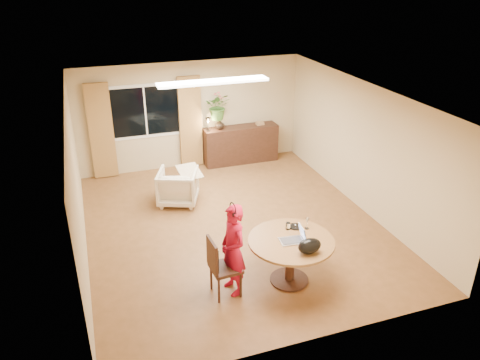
{
  "coord_description": "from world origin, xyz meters",
  "views": [
    {
      "loc": [
        -2.45,
        -7.53,
        4.68
      ],
      "look_at": [
        0.07,
        -0.2,
        1.06
      ],
      "focal_mm": 35.0,
      "sensor_mm": 36.0,
      "label": 1
    }
  ],
  "objects_px": {
    "dining_chair": "(226,266)",
    "child": "(233,250)",
    "sideboard": "(241,144)",
    "dining_table": "(291,249)",
    "armchair": "(178,187)"
  },
  "relations": [
    {
      "from": "dining_chair",
      "to": "child",
      "type": "relative_size",
      "value": 0.67
    },
    {
      "from": "child",
      "to": "sideboard",
      "type": "xyz_separation_m",
      "value": [
        1.81,
        4.9,
        -0.27
      ]
    },
    {
      "from": "dining_chair",
      "to": "child",
      "type": "height_order",
      "value": "child"
    },
    {
      "from": "dining_table",
      "to": "sideboard",
      "type": "height_order",
      "value": "sideboard"
    },
    {
      "from": "dining_chair",
      "to": "dining_table",
      "type": "bearing_deg",
      "value": -5.04
    },
    {
      "from": "dining_table",
      "to": "armchair",
      "type": "height_order",
      "value": "dining_table"
    },
    {
      "from": "armchair",
      "to": "sideboard",
      "type": "xyz_separation_m",
      "value": [
        1.99,
        1.7,
        0.1
      ]
    },
    {
      "from": "child",
      "to": "armchair",
      "type": "bearing_deg",
      "value": 172.74
    },
    {
      "from": "armchair",
      "to": "sideboard",
      "type": "height_order",
      "value": "sideboard"
    },
    {
      "from": "sideboard",
      "to": "child",
      "type": "bearing_deg",
      "value": -110.3
    },
    {
      "from": "dining_chair",
      "to": "armchair",
      "type": "bearing_deg",
      "value": 87.45
    },
    {
      "from": "dining_table",
      "to": "dining_chair",
      "type": "distance_m",
      "value": 1.07
    },
    {
      "from": "child",
      "to": "sideboard",
      "type": "bearing_deg",
      "value": 149.27
    },
    {
      "from": "dining_table",
      "to": "sideboard",
      "type": "relative_size",
      "value": 0.72
    },
    {
      "from": "dining_chair",
      "to": "armchair",
      "type": "distance_m",
      "value": 3.23
    }
  ]
}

